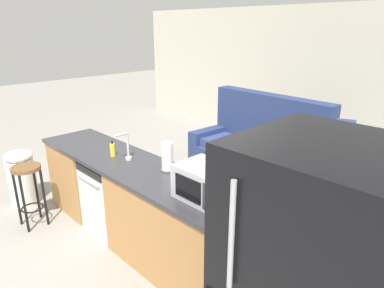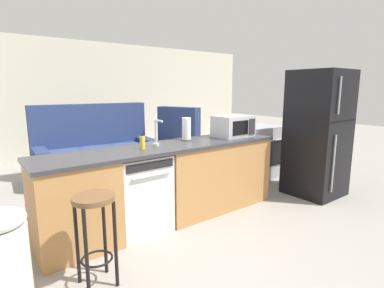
{
  "view_description": "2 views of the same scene",
  "coord_description": "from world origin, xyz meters",
  "views": [
    {
      "loc": [
        2.85,
        -1.82,
        2.22
      ],
      "look_at": [
        0.53,
        0.47,
        1.1
      ],
      "focal_mm": 32.0,
      "sensor_mm": 36.0,
      "label": 1
    },
    {
      "loc": [
        -1.67,
        -2.84,
        1.54
      ],
      "look_at": [
        0.73,
        0.31,
        0.8
      ],
      "focal_mm": 28.0,
      "sensor_mm": 36.0,
      "label": 2
    }
  ],
  "objects": [
    {
      "name": "wall_back",
      "position": [
        0.3,
        4.2,
        1.3
      ],
      "size": [
        10.0,
        0.06,
        2.6
      ],
      "color": "beige",
      "rests_on": "ground_plane"
    },
    {
      "name": "refrigerator",
      "position": [
        2.35,
        -0.55,
        0.9
      ],
      "size": [
        0.72,
        0.73,
        1.79
      ],
      "color": "black",
      "rests_on": "ground_plane"
    },
    {
      "name": "ground_plane",
      "position": [
        0.0,
        0.0,
        0.0
      ],
      "size": [
        24.0,
        24.0,
        0.0
      ],
      "primitive_type": "plane",
      "color": "gray"
    },
    {
      "name": "armchair",
      "position": [
        1.71,
        1.83,
        0.35
      ],
      "size": [
        1.05,
        1.08,
        1.2
      ],
      "color": "navy",
      "rests_on": "ground_plane"
    },
    {
      "name": "sink_faucet",
      "position": [
        0.01,
        0.03,
        1.03
      ],
      "size": [
        0.07,
        0.18,
        0.3
      ],
      "color": "silver",
      "rests_on": "kitchen_counter"
    },
    {
      "name": "kitchen_counter",
      "position": [
        0.24,
        0.0,
        0.42
      ],
      "size": [
        2.94,
        0.66,
        0.9
      ],
      "color": "#B77F47",
      "rests_on": "ground_plane"
    },
    {
      "name": "microwave",
      "position": [
        1.19,
        -0.0,
        1.04
      ],
      "size": [
        0.5,
        0.37,
        0.28
      ],
      "color": "#B7B7BC",
      "rests_on": "kitchen_counter"
    },
    {
      "name": "kettle",
      "position": [
        2.18,
        0.68,
        0.99
      ],
      "size": [
        0.21,
        0.17,
        0.19
      ],
      "color": "silver",
      "rests_on": "stove_range"
    },
    {
      "name": "dishwasher",
      "position": [
        -0.25,
        -0.0,
        0.42
      ],
      "size": [
        0.58,
        0.61,
        0.84
      ],
      "color": "white",
      "rests_on": "ground_plane"
    },
    {
      "name": "soap_bottle",
      "position": [
        -0.19,
        -0.02,
        0.97
      ],
      "size": [
        0.06,
        0.06,
        0.18
      ],
      "color": "yellow",
      "rests_on": "kitchen_counter"
    },
    {
      "name": "trash_bin",
      "position": [
        -1.57,
        -0.56,
        0.38
      ],
      "size": [
        0.35,
        0.35,
        0.74
      ],
      "color": "white",
      "rests_on": "ground_plane"
    },
    {
      "name": "paper_towel_roll",
      "position": [
        0.52,
        0.14,
        1.04
      ],
      "size": [
        0.14,
        0.14,
        0.28
      ],
      "color": "#4C4C51",
      "rests_on": "kitchen_counter"
    },
    {
      "name": "couch",
      "position": [
        0.11,
        2.3,
        0.39
      ],
      "size": [
        2.06,
        1.03,
        1.27
      ],
      "color": "navy",
      "rests_on": "ground_plane"
    },
    {
      "name": "bar_stool",
      "position": [
        -0.96,
        -0.68,
        0.54
      ],
      "size": [
        0.32,
        0.32,
        0.74
      ],
      "color": "brown",
      "rests_on": "ground_plane"
    },
    {
      "name": "stove_range",
      "position": [
        2.35,
        0.55,
        0.45
      ],
      "size": [
        0.76,
        0.68,
        0.9
      ],
      "color": "#B7B7BC",
      "rests_on": "ground_plane"
    }
  ]
}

